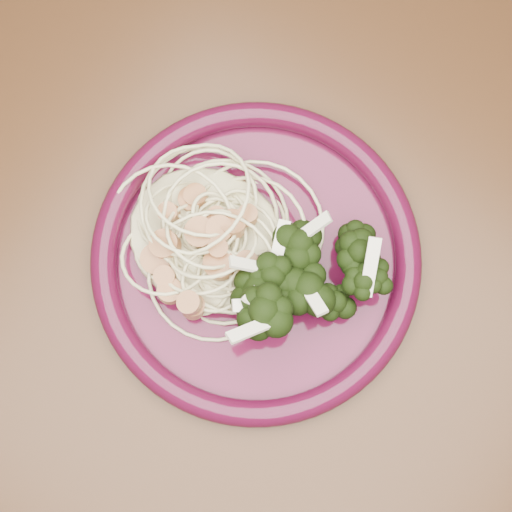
{
  "coord_description": "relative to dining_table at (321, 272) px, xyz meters",
  "views": [
    {
      "loc": [
        0.03,
        -0.15,
        1.37
      ],
      "look_at": [
        -0.05,
        -0.05,
        0.77
      ],
      "focal_mm": 50.0,
      "sensor_mm": 36.0,
      "label": 1
    }
  ],
  "objects": [
    {
      "name": "scallop_cluster",
      "position": [
        -0.09,
        -0.06,
        0.16
      ],
      "size": [
        0.15,
        0.15,
        0.04
      ],
      "primitive_type": null,
      "rotation": [
        0.0,
        0.0,
        0.25
      ],
      "color": "#B77641",
      "rests_on": "spaghetti_pile"
    },
    {
      "name": "onion_garnish",
      "position": [
        0.01,
        -0.03,
        0.16
      ],
      "size": [
        0.09,
        0.11,
        0.05
      ],
      "primitive_type": null,
      "rotation": [
        0.0,
        0.0,
        0.25
      ],
      "color": "#F2EECB",
      "rests_on": "broccoli_pile"
    },
    {
      "name": "broccoli_pile",
      "position": [
        0.01,
        -0.03,
        0.13
      ],
      "size": [
        0.12,
        0.17,
        0.05
      ],
      "primitive_type": "ellipsoid",
      "rotation": [
        0.0,
        0.0,
        0.25
      ],
      "color": "black",
      "rests_on": "dinner_plate"
    },
    {
      "name": "dinner_plate",
      "position": [
        -0.05,
        -0.05,
        0.11
      ],
      "size": [
        0.35,
        0.35,
        0.02
      ],
      "rotation": [
        0.0,
        0.0,
        0.25
      ],
      "color": "#460C24",
      "rests_on": "dining_table"
    },
    {
      "name": "spaghetti_pile",
      "position": [
        -0.09,
        -0.06,
        0.12
      ],
      "size": [
        0.17,
        0.16,
        0.03
      ],
      "primitive_type": "ellipsoid",
      "rotation": [
        0.0,
        0.0,
        0.25
      ],
      "color": "beige",
      "rests_on": "dinner_plate"
    },
    {
      "name": "dining_table",
      "position": [
        0.0,
        0.0,
        0.0
      ],
      "size": [
        1.2,
        0.8,
        0.75
      ],
      "color": "#472814",
      "rests_on": "ground"
    }
  ]
}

